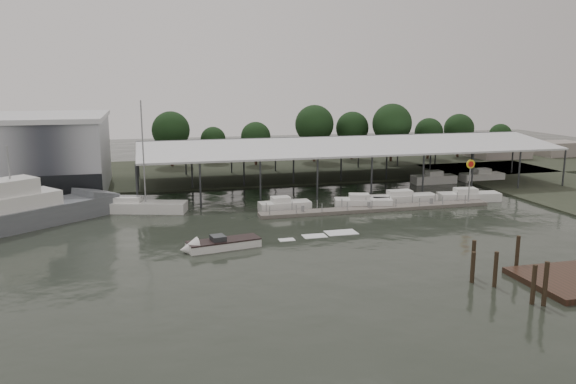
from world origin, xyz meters
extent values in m
plane|color=#242A22|center=(0.00, 0.00, 0.00)|extent=(200.00, 200.00, 0.00)
cube|color=#313628|center=(0.00, 42.00, 0.10)|extent=(140.00, 30.00, 0.30)
cube|color=#A4A8AF|center=(-28.00, 30.00, 5.00)|extent=(24.00, 20.00, 10.00)
cube|color=silver|center=(-28.00, 30.00, 10.20)|extent=(24.50, 20.50, 0.60)
cube|color=#313437|center=(17.00, 28.00, 6.76)|extent=(58.00, 0.40, 0.30)
cylinder|color=#313437|center=(-12.00, 16.50, 2.75)|extent=(0.24, 0.24, 5.50)
cylinder|color=#313437|center=(46.00, 16.50, 2.75)|extent=(0.24, 0.24, 5.50)
cylinder|color=#313437|center=(-12.00, 39.50, 2.75)|extent=(0.24, 0.24, 5.50)
cylinder|color=#313437|center=(46.00, 39.50, 2.75)|extent=(0.24, 0.24, 5.50)
cube|color=#68635C|center=(15.00, 10.00, 0.20)|extent=(28.00, 2.00, 0.40)
cylinder|color=gray|center=(2.00, 9.10, 0.80)|extent=(0.10, 0.10, 1.20)
cylinder|color=gray|center=(28.00, 10.90, 0.80)|extent=(0.10, 0.10, 1.20)
cube|color=gray|center=(14.00, 10.00, 0.70)|extent=(0.30, 0.30, 0.70)
cylinder|color=gray|center=(27.00, 10.00, 2.50)|extent=(0.16, 0.16, 5.00)
cylinder|color=yellow|center=(27.00, 10.00, 5.00)|extent=(1.10, 0.12, 1.10)
cylinder|color=red|center=(27.00, 9.93, 5.00)|extent=(0.70, 0.05, 0.70)
cube|color=gray|center=(55.00, 45.00, 2.00)|extent=(10.00, 8.00, 4.00)
cube|color=gray|center=(68.00, 44.00, 1.50)|extent=(8.00, 6.00, 3.00)
cube|color=slate|center=(-23.28, 12.15, 0.90)|extent=(17.86, 15.34, 2.40)
cube|color=slate|center=(-16.67, 17.29, 1.90)|extent=(5.57, 5.71, 1.89)
cube|color=white|center=(-24.18, 11.45, 2.69)|extent=(9.41, 8.52, 1.80)
cube|color=white|center=(-24.18, 11.45, 4.39)|extent=(5.62, 5.40, 1.61)
cylinder|color=gray|center=(-24.18, 11.45, 6.79)|extent=(0.18, 0.18, 3.50)
cube|color=white|center=(-11.59, 15.92, 0.50)|extent=(10.58, 5.40, 1.40)
cube|color=white|center=(-13.17, 16.39, 1.40)|extent=(3.66, 2.65, 0.80)
cylinder|color=gray|center=(-11.10, 15.78, 6.84)|extent=(0.16, 0.16, 11.79)
cylinder|color=gray|center=(-12.87, 16.30, 1.90)|extent=(3.39, 1.11, 0.12)
cube|color=white|center=(-4.41, -0.55, 0.35)|extent=(6.84, 3.21, 0.90)
cone|color=white|center=(-7.58, -1.15, 0.35)|extent=(1.95, 2.27, 2.00)
cube|color=black|center=(-4.41, -0.55, 0.75)|extent=(6.85, 3.27, 0.12)
cube|color=#313437|center=(-4.93, -0.64, 1.00)|extent=(1.44, 1.60, 0.50)
cube|color=silver|center=(1.77, 0.64, 0.02)|extent=(2.30, 1.50, 0.04)
cube|color=silver|center=(4.71, 1.21, 0.02)|extent=(3.10, 2.00, 0.04)
cube|color=silver|center=(7.66, 1.78, 0.02)|extent=(3.90, 2.50, 0.04)
cube|color=white|center=(4.56, 12.58, 0.50)|extent=(6.07, 2.40, 1.10)
cube|color=white|center=(4.06, 12.58, 1.30)|extent=(2.15, 1.68, 0.70)
cube|color=white|center=(14.02, 11.85, 0.50)|extent=(7.08, 3.83, 1.10)
cube|color=white|center=(13.52, 11.85, 1.30)|extent=(2.69, 2.15, 0.70)
cube|color=white|center=(19.65, 12.73, 0.50)|extent=(8.39, 2.36, 1.10)
cube|color=white|center=(19.15, 12.73, 1.30)|extent=(2.95, 1.66, 0.70)
cube|color=white|center=(28.28, 11.96, 0.50)|extent=(7.94, 3.31, 1.10)
cube|color=white|center=(27.78, 11.96, 1.30)|extent=(2.90, 1.99, 0.70)
cylinder|color=#36281B|center=(13.57, -15.06, 1.04)|extent=(0.32, 0.32, 3.28)
cylinder|color=#36281B|center=(14.67, -18.99, 1.25)|extent=(0.32, 0.32, 3.70)
cylinder|color=#36281B|center=(12.46, -13.87, 0.89)|extent=(0.32, 0.32, 2.99)
cylinder|color=#36281B|center=(13.17, -12.76, 1.16)|extent=(0.32, 0.32, 3.52)
cylinder|color=#36281B|center=(17.80, -11.82, 1.05)|extent=(0.32, 0.32, 3.29)
cylinder|color=#36281B|center=(14.11, -18.55, 1.09)|extent=(0.32, 0.32, 3.38)
cylinder|color=black|center=(-6.42, 49.00, 2.31)|extent=(0.50, 0.50, 4.61)
sphere|color=#1E3A18|center=(-6.42, 49.00, 6.46)|extent=(6.46, 6.46, 6.46)
cylinder|color=black|center=(1.01, 50.96, 1.61)|extent=(0.50, 0.50, 3.21)
sphere|color=#1E3A18|center=(1.01, 50.96, 4.50)|extent=(4.50, 4.50, 4.50)
cylinder|color=black|center=(7.95, 46.84, 1.85)|extent=(0.50, 0.50, 3.71)
sphere|color=#1E3A18|center=(7.95, 46.84, 5.19)|extent=(5.19, 5.19, 5.19)
cylinder|color=black|center=(19.12, 48.45, 2.50)|extent=(0.50, 0.50, 5.01)
sphere|color=#1E3A18|center=(19.12, 48.45, 7.01)|extent=(7.01, 7.01, 7.01)
cylinder|color=black|center=(26.82, 49.43, 2.18)|extent=(0.50, 0.50, 4.36)
sphere|color=#1E3A18|center=(26.82, 49.43, 6.11)|extent=(6.11, 6.11, 6.11)
cylinder|color=black|center=(32.79, 45.05, 2.56)|extent=(0.50, 0.50, 5.12)
sphere|color=#1E3A18|center=(32.79, 45.05, 7.16)|extent=(7.16, 7.16, 7.16)
cylinder|color=black|center=(41.07, 46.55, 1.88)|extent=(0.50, 0.50, 3.77)
sphere|color=#1E3A18|center=(41.07, 46.55, 5.28)|extent=(5.28, 5.28, 5.28)
cylinder|color=black|center=(47.93, 47.44, 2.04)|extent=(0.50, 0.50, 4.07)
sphere|color=#1E3A18|center=(47.93, 47.44, 5.70)|extent=(5.70, 5.70, 5.70)
cylinder|color=black|center=(56.29, 46.23, 1.56)|extent=(0.50, 0.50, 3.12)
sphere|color=#1E3A18|center=(56.29, 46.23, 4.37)|extent=(4.37, 4.37, 4.37)
camera|label=1|loc=(-10.91, -49.18, 14.99)|focal=35.00mm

